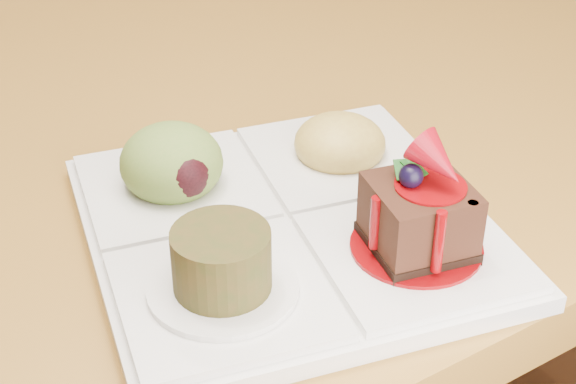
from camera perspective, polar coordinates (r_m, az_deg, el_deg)
ground at (r=1.63m, az=-10.03°, el=-9.63°), size 6.00×6.00×0.00m
chair_right at (r=1.69m, az=7.96°, el=12.12°), size 0.46×0.46×0.89m
sampler_plate at (r=0.58m, az=-0.28°, el=-1.08°), size 0.30×0.30×0.10m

